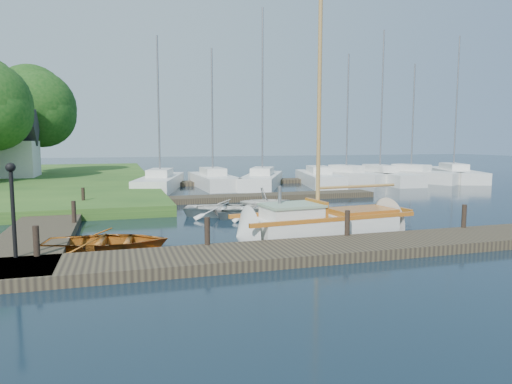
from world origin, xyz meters
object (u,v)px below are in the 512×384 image
object	(u,v)px
marina_boat_1	(213,180)
marina_boat_4	(346,176)
marina_boat_6	(411,175)
tender_a	(228,207)
marina_boat_3	(319,177)
marina_boat_7	(453,173)
sailboat	(327,226)
tender_b	(265,199)
marina_boat_0	(160,181)
tree_7	(36,107)
tender_c	(256,209)
mooring_post_4	(74,212)
mooring_post_2	(347,223)
mooring_post_1	(207,231)
dinghy	(107,239)
marina_boat_5	(380,175)
mooring_post_0	(36,241)
marina_boat_2	(262,179)
house_c	(1,150)
mooring_post_3	(464,216)
mooring_post_5	(83,196)

from	to	relation	value
marina_boat_1	marina_boat_4	world-z (taller)	marina_boat_4
marina_boat_4	marina_boat_6	size ratio (longest dim) A/B	1.06
tender_a	marina_boat_3	size ratio (longest dim) A/B	0.30
marina_boat_1	marina_boat_7	size ratio (longest dim) A/B	0.81
sailboat	tender_a	size ratio (longest dim) A/B	2.56
marina_boat_1	marina_boat_3	distance (m)	8.04
tender_b	marina_boat_1	xyz separation A→B (m)	(-0.03, 11.88, -0.06)
marina_boat_0	tree_7	xyz separation A→B (m)	(-9.36, 12.37, 5.64)
sailboat	tender_c	world-z (taller)	sailboat
mooring_post_4	mooring_post_2	bearing A→B (deg)	-30.47
marina_boat_6	marina_boat_7	bearing A→B (deg)	-109.02
mooring_post_1	dinghy	bearing A→B (deg)	153.96
marina_boat_5	mooring_post_4	bearing A→B (deg)	125.33
marina_boat_1	mooring_post_4	bearing A→B (deg)	148.33
mooring_post_1	marina_boat_5	xyz separation A→B (m)	(17.58, 18.95, -0.13)
mooring_post_4	sailboat	world-z (taller)	sailboat
mooring_post_0	marina_boat_2	world-z (taller)	marina_boat_2
marina_boat_4	tree_7	distance (m)	27.13
mooring_post_4	tree_7	world-z (taller)	tree_7
mooring_post_4	tender_b	size ratio (longest dim) A/B	0.34
sailboat	house_c	xyz separation A→B (m)	(-15.48, 25.57, 2.24)
marina_boat_4	mooring_post_3	bearing A→B (deg)	143.07
mooring_post_2	marina_boat_0	bearing A→B (deg)	102.50
mooring_post_2	marina_boat_1	xyz separation A→B (m)	(-0.42, 19.02, -0.14)
mooring_post_0	tender_b	bearing A→B (deg)	39.69
mooring_post_5	house_c	xyz separation A→B (m)	(-7.00, 17.00, 1.88)
mooring_post_3	tree_7	bearing A→B (deg)	120.10
mooring_post_4	dinghy	world-z (taller)	mooring_post_4
marina_boat_1	house_c	size ratio (longest dim) A/B	1.83
marina_boat_6	marina_boat_2	bearing A→B (deg)	69.10
marina_boat_0	marina_boat_5	bearing A→B (deg)	-74.29
mooring_post_4	marina_boat_5	bearing A→B (deg)	32.88
tender_b	marina_boat_3	world-z (taller)	marina_boat_3
dinghy	house_c	bearing A→B (deg)	27.60
tender_a	tree_7	xyz separation A→B (m)	(-11.21, 24.44, 5.80)
mooring_post_4	marina_boat_5	xyz separation A→B (m)	(21.58, 13.95, -0.13)
mooring_post_0	house_c	size ratio (longest dim) A/B	0.15
mooring_post_1	mooring_post_4	world-z (taller)	same
marina_boat_3	marina_boat_6	xyz separation A→B (m)	(8.36, 0.32, -0.03)
tender_b	marina_boat_3	size ratio (longest dim) A/B	0.18
marina_boat_0	mooring_post_2	bearing A→B (deg)	-152.69
marina_boat_7	tree_7	world-z (taller)	marina_boat_7
marina_boat_6	marina_boat_7	world-z (taller)	marina_boat_7
marina_boat_7	marina_boat_5	bearing A→B (deg)	114.65
mooring_post_1	house_c	size ratio (longest dim) A/B	0.15
tender_b	house_c	xyz separation A→B (m)	(-15.10, 19.86, 1.96)
marina_boat_4	marina_boat_6	xyz separation A→B (m)	(5.59, -0.53, -0.01)
marina_boat_3	marina_boat_7	distance (m)	12.84
mooring_post_3	tender_b	bearing A→B (deg)	124.45
marina_boat_1	mooring_post_5	bearing A→B (deg)	136.43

